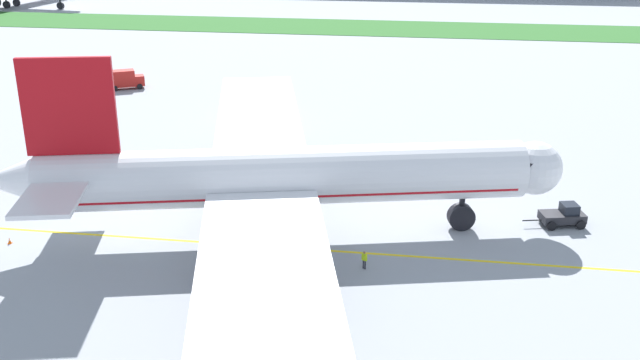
% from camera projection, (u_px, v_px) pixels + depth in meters
% --- Properties ---
extents(ground_plane, '(600.00, 600.00, 0.00)m').
position_uv_depth(ground_plane, '(249.00, 251.00, 64.39)').
color(ground_plane, '#9399A0').
rests_on(ground_plane, ground).
extents(apron_taxi_line, '(280.00, 0.36, 0.01)m').
position_uv_depth(apron_taxi_line, '(252.00, 245.00, 65.47)').
color(apron_taxi_line, yellow).
rests_on(apron_taxi_line, ground).
extents(grass_median_strip, '(320.00, 24.00, 0.10)m').
position_uv_depth(grass_median_strip, '(371.00, 28.00, 177.77)').
color(grass_median_strip, '#2D6628').
rests_on(grass_median_strip, ground).
extents(airliner_foreground, '(51.25, 82.50, 16.86)m').
position_uv_depth(airliner_foreground, '(277.00, 178.00, 65.32)').
color(airliner_foreground, white).
rests_on(airliner_foreground, ground).
extents(pushback_tug, '(5.94, 3.28, 2.15)m').
position_uv_depth(pushback_tug, '(564.00, 215.00, 69.27)').
color(pushback_tug, '#26262B').
rests_on(pushback_tug, ground).
extents(ground_crew_wingwalker_port, '(0.50, 0.42, 1.61)m').
position_uv_depth(ground_crew_wingwalker_port, '(364.00, 258.00, 60.98)').
color(ground_crew_wingwalker_port, black).
rests_on(ground_crew_wingwalker_port, ground).
extents(traffic_cone_near_nose, '(0.36, 0.36, 0.58)m').
position_uv_depth(traffic_cone_near_nose, '(9.00, 240.00, 65.78)').
color(traffic_cone_near_nose, '#F2590C').
rests_on(traffic_cone_near_nose, ground).
extents(service_truck_baggage_loader, '(6.25, 4.62, 3.10)m').
position_uv_depth(service_truck_baggage_loader, '(124.00, 79.00, 119.49)').
color(service_truck_baggage_loader, '#B21E19').
rests_on(service_truck_baggage_loader, ground).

